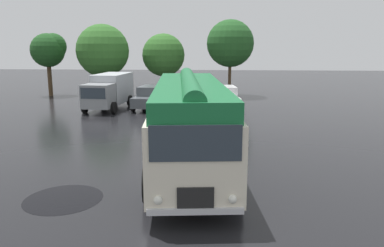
{
  "coord_description": "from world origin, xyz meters",
  "views": [
    {
      "loc": [
        1.33,
        -12.72,
        4.5
      ],
      "look_at": [
        0.37,
        2.24,
        1.4
      ],
      "focal_mm": 35.0,
      "sensor_mm": 36.0,
      "label": 1
    }
  ],
  "objects_px": {
    "car_mid_left": "(187,98)",
    "car_mid_right": "(225,98)",
    "car_near_left": "(151,97)",
    "box_van": "(110,90)",
    "vintage_bus": "(189,119)"
  },
  "relations": [
    {
      "from": "car_mid_left",
      "to": "car_mid_right",
      "type": "xyz_separation_m",
      "value": [
        2.76,
        0.24,
        0.0
      ]
    },
    {
      "from": "car_near_left",
      "to": "car_mid_left",
      "type": "xyz_separation_m",
      "value": [
        2.65,
        -0.04,
        0.0
      ]
    },
    {
      "from": "car_mid_right",
      "to": "box_van",
      "type": "distance_m",
      "value": 8.46
    },
    {
      "from": "car_mid_left",
      "to": "car_mid_right",
      "type": "bearing_deg",
      "value": 4.97
    },
    {
      "from": "car_mid_left",
      "to": "car_mid_right",
      "type": "distance_m",
      "value": 2.77
    },
    {
      "from": "car_near_left",
      "to": "car_mid_left",
      "type": "distance_m",
      "value": 2.65
    },
    {
      "from": "car_mid_right",
      "to": "car_near_left",
      "type": "bearing_deg",
      "value": -177.85
    },
    {
      "from": "car_mid_left",
      "to": "box_van",
      "type": "distance_m",
      "value": 5.71
    },
    {
      "from": "vintage_bus",
      "to": "box_van",
      "type": "relative_size",
      "value": 1.75
    },
    {
      "from": "vintage_bus",
      "to": "box_van",
      "type": "xyz_separation_m",
      "value": [
        -6.82,
        13.44,
        -0.53
      ]
    },
    {
      "from": "car_mid_right",
      "to": "box_van",
      "type": "bearing_deg",
      "value": -179.06
    },
    {
      "from": "car_mid_right",
      "to": "box_van",
      "type": "relative_size",
      "value": 0.74
    },
    {
      "from": "vintage_bus",
      "to": "car_mid_left",
      "type": "bearing_deg",
      "value": 94.85
    },
    {
      "from": "car_mid_left",
      "to": "vintage_bus",
      "type": "bearing_deg",
      "value": -85.15
    },
    {
      "from": "vintage_bus",
      "to": "car_mid_left",
      "type": "relative_size",
      "value": 2.44
    }
  ]
}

